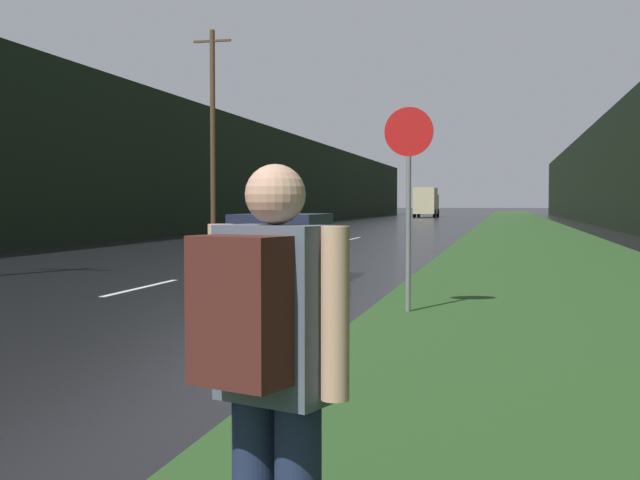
% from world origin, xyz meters
% --- Properties ---
extents(grass_verge, '(6.00, 240.00, 0.02)m').
position_xyz_m(grass_verge, '(7.53, 40.00, 0.01)').
color(grass_verge, '#26471E').
rests_on(grass_verge, ground_plane).
extents(lane_stripe_c, '(0.12, 3.00, 0.01)m').
position_xyz_m(lane_stripe_c, '(0.00, 12.61, 0.00)').
color(lane_stripe_c, silver).
rests_on(lane_stripe_c, ground_plane).
extents(lane_stripe_d, '(0.12, 3.00, 0.01)m').
position_xyz_m(lane_stripe_d, '(0.00, 19.61, 0.00)').
color(lane_stripe_d, silver).
rests_on(lane_stripe_d, ground_plane).
extents(lane_stripe_e, '(0.12, 3.00, 0.01)m').
position_xyz_m(lane_stripe_e, '(0.00, 26.61, 0.00)').
color(lane_stripe_e, silver).
rests_on(lane_stripe_e, ground_plane).
extents(lane_stripe_f, '(0.12, 3.00, 0.01)m').
position_xyz_m(lane_stripe_f, '(0.00, 33.61, 0.00)').
color(lane_stripe_f, silver).
rests_on(lane_stripe_f, ground_plane).
extents(treeline_far_side, '(2.00, 140.00, 6.90)m').
position_xyz_m(treeline_far_side, '(-10.53, 50.00, 3.45)').
color(treeline_far_side, black).
rests_on(treeline_far_side, ground_plane).
extents(treeline_near_side, '(2.00, 140.00, 7.27)m').
position_xyz_m(treeline_near_side, '(13.53, 50.00, 3.64)').
color(treeline_near_side, black).
rests_on(treeline_near_side, ground_plane).
extents(utility_pole_far, '(1.80, 0.24, 9.50)m').
position_xyz_m(utility_pole_far, '(-6.78, 34.28, 4.89)').
color(utility_pole_far, '#4C3823').
rests_on(utility_pole_far, ground_plane).
extents(stop_sign, '(0.68, 0.07, 2.87)m').
position_xyz_m(stop_sign, '(5.11, 10.36, 1.76)').
color(stop_sign, slate).
rests_on(stop_sign, ground_plane).
extents(hitchhiker_with_backpack, '(0.55, 0.49, 1.66)m').
position_xyz_m(hitchhiker_with_backpack, '(5.65, 1.81, 0.96)').
color(hitchhiker_with_backpack, '#1E2847').
rests_on(hitchhiker_with_backpack, ground_plane).
extents(car_passing_near, '(1.94, 4.57, 1.33)m').
position_xyz_m(car_passing_near, '(2.27, 13.80, 0.68)').
color(car_passing_near, '#2D3856').
rests_on(car_passing_near, ground_plane).
extents(delivery_truck, '(2.48, 7.00, 3.32)m').
position_xyz_m(delivery_truck, '(-2.27, 90.02, 1.73)').
color(delivery_truck, '#6E684F').
rests_on(delivery_truck, ground_plane).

